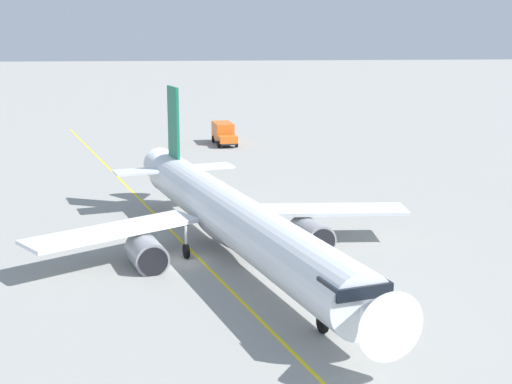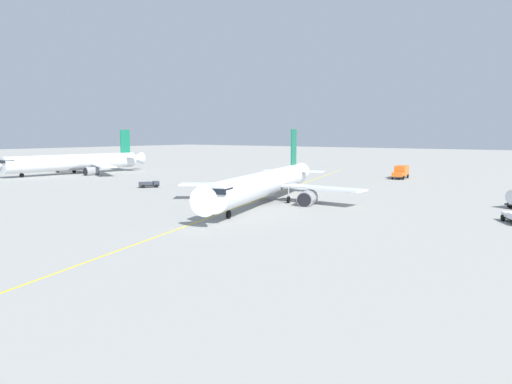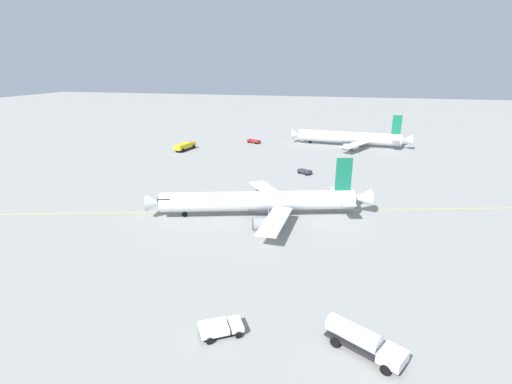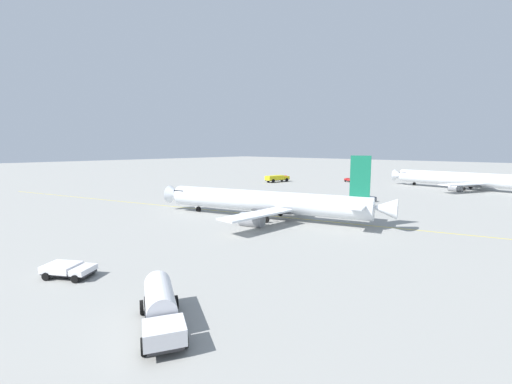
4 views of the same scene
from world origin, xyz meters
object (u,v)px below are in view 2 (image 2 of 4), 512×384
(airliner_main, at_px, (266,185))
(baggage_truck_truck, at_px, (149,184))
(catering_truck_truck_extra, at_px, (401,172))
(airliner_secondary, at_px, (76,163))

(airliner_main, relative_size, baggage_truck_truck, 10.11)
(baggage_truck_truck, height_order, catering_truck_truck_extra, catering_truck_truck_extra)
(baggage_truck_truck, xyz_separation_m, catering_truck_truck_extra, (34.32, 50.07, 0.94))
(airliner_main, distance_m, baggage_truck_truck, 33.04)
(airliner_secondary, height_order, catering_truck_truck_extra, airliner_secondary)
(baggage_truck_truck, distance_m, catering_truck_truck_extra, 60.71)
(airliner_secondary, relative_size, baggage_truck_truck, 10.09)
(airliner_main, height_order, airliner_secondary, airliner_secondary)
(baggage_truck_truck, relative_size, catering_truck_truck_extra, 0.55)
(airliner_secondary, distance_m, baggage_truck_truck, 43.77)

